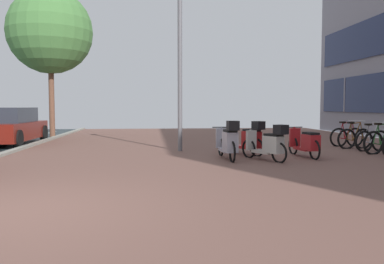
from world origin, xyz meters
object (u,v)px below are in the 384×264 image
object	(u,v)px
scooter_far	(247,139)
street_tree	(50,32)
scooter_mid	(269,144)
lamp_post	(180,55)
bicycle_rack_03	(383,142)
scooter_near	(306,143)
bicycle_rack_05	(355,138)
parked_car_far	(8,127)
bicycle_rack_06	(347,137)
scooter_extra	(228,142)
bicycle_rack_04	(372,140)

from	to	relation	value
scooter_far	street_tree	size ratio (longest dim) A/B	0.24
scooter_mid	lamp_post	world-z (taller)	lamp_post
bicycle_rack_03	scooter_near	xyz separation A→B (m)	(-2.58, -0.54, 0.04)
bicycle_rack_05	scooter_near	xyz separation A→B (m)	(-2.53, -2.06, 0.05)
bicycle_rack_05	scooter_far	world-z (taller)	scooter_far
parked_car_far	street_tree	size ratio (longest dim) A/B	0.64
bicycle_rack_06	scooter_mid	xyz separation A→B (m)	(-3.88, -3.42, 0.11)
parked_car_far	lamp_post	size ratio (longest dim) A/B	0.78
lamp_post	street_tree	size ratio (longest dim) A/B	0.82
bicycle_rack_05	scooter_far	xyz separation A→B (m)	(-4.01, -1.32, 0.12)
bicycle_rack_06	bicycle_rack_05	bearing A→B (deg)	-97.97
bicycle_rack_06	parked_car_far	size ratio (longest dim) A/B	0.31
bicycle_rack_05	bicycle_rack_03	bearing A→B (deg)	-88.06
scooter_extra	bicycle_rack_03	bearing A→B (deg)	9.75
scooter_mid	scooter_extra	size ratio (longest dim) A/B	0.81
bicycle_rack_03	parked_car_far	distance (m)	13.03
scooter_far	lamp_post	world-z (taller)	lamp_post
scooter_near	scooter_extra	bearing A→B (deg)	-172.59
scooter_mid	scooter_far	size ratio (longest dim) A/B	0.98
bicycle_rack_06	street_tree	xyz separation A→B (m)	(-11.38, 5.08, 4.40)
scooter_mid	lamp_post	distance (m)	4.21
bicycle_rack_04	scooter_near	world-z (taller)	bicycle_rack_04
parked_car_far	street_tree	distance (m)	5.09
bicycle_rack_04	scooter_mid	xyz separation A→B (m)	(-3.95, -1.89, 0.11)
bicycle_rack_03	bicycle_rack_06	bearing A→B (deg)	88.62
bicycle_rack_03	parked_car_far	bearing A→B (deg)	159.97
bicycle_rack_06	scooter_far	bearing A→B (deg)	-153.11
scooter_extra	parked_car_far	world-z (taller)	parked_car_far
bicycle_rack_05	scooter_extra	xyz separation A→B (m)	(-4.77, -2.35, 0.14)
bicycle_rack_03	scooter_far	bearing A→B (deg)	177.21
bicycle_rack_04	scooter_mid	bearing A→B (deg)	-154.35
bicycle_rack_05	scooter_far	bearing A→B (deg)	-161.71
scooter_mid	scooter_far	world-z (taller)	scooter_far
bicycle_rack_03	lamp_post	xyz separation A→B (m)	(-5.94, 1.41, 2.68)
scooter_mid	parked_car_far	world-z (taller)	parked_car_far
bicycle_rack_03	bicycle_rack_06	xyz separation A→B (m)	(0.06, 2.28, -0.02)
bicycle_rack_05	scooter_near	world-z (taller)	bicycle_rack_05
bicycle_rack_06	scooter_near	xyz separation A→B (m)	(-2.63, -2.82, 0.06)
scooter_mid	lamp_post	bearing A→B (deg)	129.75
scooter_extra	street_tree	world-z (taller)	street_tree
bicycle_rack_03	bicycle_rack_06	size ratio (longest dim) A/B	1.06
bicycle_rack_05	scooter_far	size ratio (longest dim) A/B	0.85
scooter_mid	street_tree	xyz separation A→B (m)	(-7.50, 8.49, 4.30)
street_tree	scooter_mid	bearing A→B (deg)	-48.55
bicycle_rack_06	scooter_extra	world-z (taller)	scooter_extra
bicycle_rack_04	scooter_mid	size ratio (longest dim) A/B	0.84
parked_car_far	lamp_post	distance (m)	7.39
bicycle_rack_06	lamp_post	size ratio (longest dim) A/B	0.24
bicycle_rack_03	bicycle_rack_04	size ratio (longest dim) A/B	1.09
scooter_far	parked_car_far	xyz separation A→B (m)	(-8.18, 4.26, 0.20)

